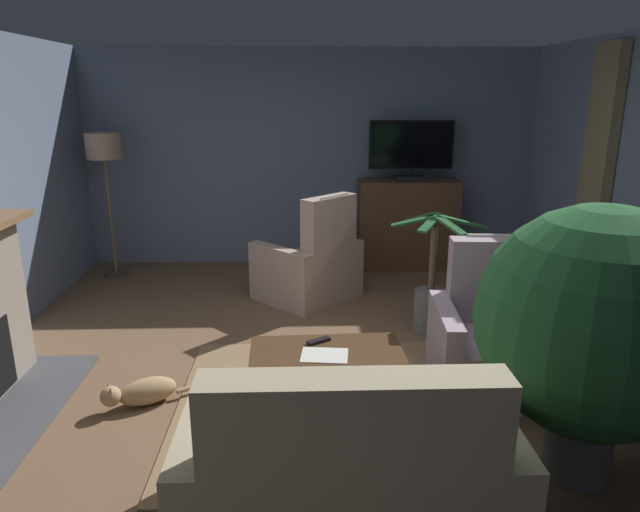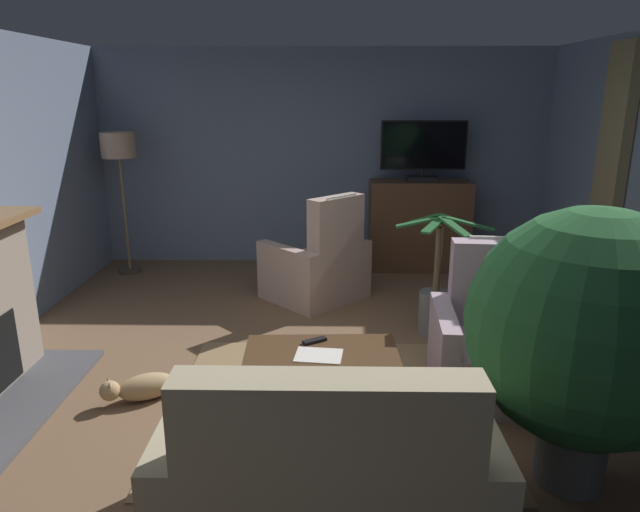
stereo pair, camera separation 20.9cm
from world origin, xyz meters
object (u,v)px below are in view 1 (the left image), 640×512
at_px(armchair_angled_to_table, 498,343).
at_px(floor_lamp, 104,156).
at_px(tv_remote, 319,341).
at_px(cat, 142,392).
at_px(sofa_floral, 346,478).
at_px(folded_newspaper, 324,355).
at_px(coffee_table, 326,358).
at_px(tv_cabinet, 407,226).
at_px(armchair_near_window, 311,267).
at_px(potted_plant_on_hearth_side, 594,324).
at_px(television, 411,149).
at_px(potted_plant_tall_palm_by_window, 431,300).

xyz_separation_m(armchair_angled_to_table, floor_lamp, (-3.64, 2.75, 1.07)).
bearing_deg(tv_remote, cat, -32.39).
bearing_deg(cat, floor_lamp, 110.26).
bearing_deg(sofa_floral, folded_newspaper, 93.25).
height_order(coffee_table, folded_newspaper, folded_newspaper).
bearing_deg(armchair_angled_to_table, folded_newspaper, -161.55).
xyz_separation_m(tv_cabinet, armchair_near_window, (-1.20, -1.08, -0.17)).
relative_size(armchair_near_window, cat, 1.78).
distance_m(tv_cabinet, cat, 3.99).
relative_size(folded_newspaper, potted_plant_on_hearth_side, 0.19).
distance_m(coffee_table, sofa_floral, 1.13).
height_order(armchair_near_window, potted_plant_on_hearth_side, potted_plant_on_hearth_side).
bearing_deg(sofa_floral, armchair_angled_to_table, 50.11).
height_order(sofa_floral, cat, sofa_floral).
relative_size(television, armchair_near_window, 0.82).
relative_size(television, cat, 1.46).
distance_m(tv_remote, floor_lamp, 3.88).
relative_size(sofa_floral, armchair_near_window, 1.30).
bearing_deg(sofa_floral, coffee_table, 92.17).
distance_m(sofa_floral, floor_lamp, 4.98).
bearing_deg(coffee_table, floor_lamp, 127.36).
xyz_separation_m(folded_newspaper, potted_plant_tall_palm_by_window, (1.01, 1.40, -0.16)).
relative_size(potted_plant_on_hearth_side, cat, 2.30).
bearing_deg(floor_lamp, coffee_table, -52.64).
relative_size(television, tv_remote, 5.79).
bearing_deg(potted_plant_on_hearth_side, cat, 162.91).
bearing_deg(tv_cabinet, television, -90.00).
relative_size(armchair_angled_to_table, potted_plant_on_hearth_side, 0.69).
bearing_deg(floor_lamp, tv_cabinet, 3.29).
xyz_separation_m(tv_remote, cat, (-1.22, 0.02, -0.37)).
distance_m(armchair_angled_to_table, potted_plant_tall_palm_by_window, 1.01).
bearing_deg(television, armchair_angled_to_table, -87.22).
xyz_separation_m(coffee_table, sofa_floral, (0.04, -1.13, -0.07)).
bearing_deg(potted_plant_tall_palm_by_window, folded_newspaper, -125.76).
relative_size(folded_newspaper, sofa_floral, 0.19).
bearing_deg(floor_lamp, potted_plant_on_hearth_side, -45.19).
relative_size(sofa_floral, cat, 2.31).
bearing_deg(potted_plant_tall_palm_by_window, sofa_floral, -111.27).
bearing_deg(armchair_near_window, sofa_floral, -88.17).
xyz_separation_m(armchair_angled_to_table, potted_plant_on_hearth_side, (0.12, -1.02, 0.58)).
bearing_deg(tv_remote, potted_plant_tall_palm_by_window, -162.64).
bearing_deg(sofa_floral, floor_lamp, 119.65).
bearing_deg(tv_cabinet, armchair_near_window, -137.81).
distance_m(potted_plant_tall_palm_by_window, cat, 2.56).
bearing_deg(armchair_angled_to_table, coffee_table, -164.97).
height_order(armchair_near_window, cat, armchair_near_window).
xyz_separation_m(coffee_table, potted_plant_tall_palm_by_window, (1.00, 1.32, -0.10)).
distance_m(potted_plant_on_hearth_side, floor_lamp, 5.35).
distance_m(folded_newspaper, potted_plant_tall_palm_by_window, 1.74).
relative_size(potted_plant_on_hearth_side, potted_plant_tall_palm_by_window, 1.41).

